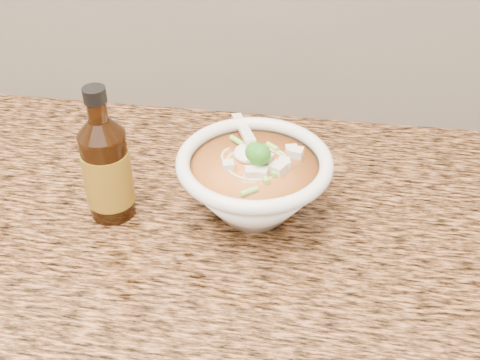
# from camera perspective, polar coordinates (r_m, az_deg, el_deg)

# --- Properties ---
(counter_slab) EXTENTS (4.00, 0.68, 0.04)m
(counter_slab) POSITION_cam_1_polar(r_m,az_deg,el_deg) (0.95, -18.69, -3.12)
(counter_slab) COLOR #AB6A3E
(counter_slab) RESTS_ON cabinet
(soup_bowl) EXTENTS (0.22, 0.24, 0.12)m
(soup_bowl) POSITION_cam_1_polar(r_m,az_deg,el_deg) (0.84, 1.32, -0.38)
(soup_bowl) COLOR white
(soup_bowl) RESTS_ON counter_slab
(hot_sauce_bottle) EXTENTS (0.07, 0.07, 0.20)m
(hot_sauce_bottle) POSITION_cam_1_polar(r_m,az_deg,el_deg) (0.85, -12.51, 1.00)
(hot_sauce_bottle) COLOR #371907
(hot_sauce_bottle) RESTS_ON counter_slab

